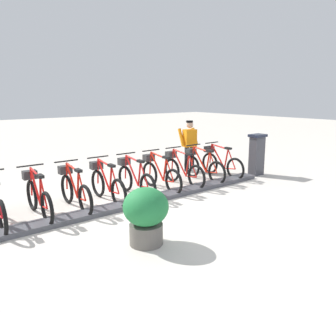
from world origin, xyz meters
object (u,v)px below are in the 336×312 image
(bike_docked_5, at_px, (106,184))
(worker_near_rack, at_px, (189,144))
(bike_docked_3, at_px, (159,174))
(bike_docked_6, at_px, (74,189))
(planter_bush, at_px, (146,213))
(bike_docked_4, at_px, (134,178))
(bike_docked_1, at_px, (202,166))
(bike_docked_2, at_px, (182,170))
(payment_kiosk, at_px, (257,154))
(bike_docked_0, at_px, (220,163))
(bike_docked_7, at_px, (38,196))

(bike_docked_5, distance_m, worker_near_rack, 3.75)
(bike_docked_3, relative_size, bike_docked_6, 1.00)
(bike_docked_6, relative_size, planter_bush, 1.77)
(bike_docked_4, distance_m, bike_docked_6, 1.55)
(bike_docked_1, bearing_deg, bike_docked_3, 90.00)
(bike_docked_2, xyz_separation_m, bike_docked_5, (0.00, 2.32, 0.00))
(bike_docked_4, distance_m, worker_near_rack, 3.02)
(payment_kiosk, xyz_separation_m, bike_docked_4, (0.57, 4.11, -0.24))
(payment_kiosk, height_order, bike_docked_1, payment_kiosk)
(bike_docked_0, distance_m, worker_near_rack, 1.22)
(worker_near_rack, bearing_deg, bike_docked_7, 101.91)
(bike_docked_3, relative_size, bike_docked_5, 1.00)
(bike_docked_0, relative_size, bike_docked_4, 1.00)
(payment_kiosk, bearing_deg, worker_near_rack, 38.84)
(bike_docked_4, bearing_deg, payment_kiosk, -97.92)
(bike_docked_3, height_order, bike_docked_7, same)
(planter_bush, bearing_deg, bike_docked_3, -40.63)
(bike_docked_1, height_order, planter_bush, bike_docked_1)
(bike_docked_0, height_order, bike_docked_4, same)
(payment_kiosk, height_order, bike_docked_3, payment_kiosk)
(payment_kiosk, distance_m, bike_docked_4, 4.16)
(bike_docked_3, xyz_separation_m, worker_near_rack, (1.08, -2.01, 0.48))
(payment_kiosk, bearing_deg, bike_docked_4, 82.08)
(bike_docked_5, bearing_deg, bike_docked_2, -90.00)
(bike_docked_6, distance_m, bike_docked_7, 0.77)
(bike_docked_2, height_order, bike_docked_5, same)
(bike_docked_6, bearing_deg, bike_docked_4, -90.00)
(bike_docked_0, distance_m, planter_bush, 5.00)
(bike_docked_7, xyz_separation_m, planter_bush, (-2.40, -1.04, 0.11))
(bike_docked_3, xyz_separation_m, bike_docked_7, (0.00, 3.10, 0.00))
(payment_kiosk, xyz_separation_m, bike_docked_1, (0.57, 1.79, -0.24))
(payment_kiosk, bearing_deg, bike_docked_6, 84.23)
(bike_docked_1, distance_m, planter_bush, 4.34)
(bike_docked_1, xyz_separation_m, bike_docked_7, (0.00, 4.65, 0.00))
(bike_docked_0, bearing_deg, bike_docked_5, 90.00)
(bike_docked_2, height_order, planter_bush, bike_docked_2)
(bike_docked_5, distance_m, bike_docked_6, 0.77)
(bike_docked_7, xyz_separation_m, worker_near_rack, (1.08, -5.11, 0.48))
(payment_kiosk, distance_m, bike_docked_7, 6.47)
(payment_kiosk, xyz_separation_m, bike_docked_0, (0.57, 1.01, -0.24))
(worker_near_rack, xyz_separation_m, planter_bush, (-3.48, 4.07, -0.37))
(bike_docked_6, bearing_deg, bike_docked_0, -90.00)
(bike_docked_3, height_order, worker_near_rack, worker_near_rack)
(bike_docked_0, relative_size, worker_near_rack, 1.04)
(bike_docked_2, bearing_deg, payment_kiosk, -102.58)
(payment_kiosk, xyz_separation_m, bike_docked_2, (0.57, 2.56, -0.24))
(bike_docked_7, bearing_deg, bike_docked_2, -90.00)
(bike_docked_2, distance_m, bike_docked_3, 0.77)
(bike_docked_3, distance_m, bike_docked_6, 2.32)
(bike_docked_2, distance_m, bike_docked_7, 3.87)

